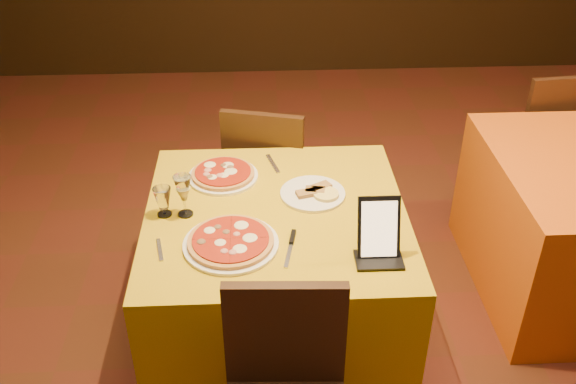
{
  "coord_description": "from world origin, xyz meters",
  "views": [
    {
      "loc": [
        -0.53,
        -2.06,
        2.29
      ],
      "look_at": [
        -0.42,
        0.14,
        0.86
      ],
      "focal_mm": 40.0,
      "sensor_mm": 36.0,
      "label": 1
    }
  ],
  "objects_px": {
    "water_glass": "(163,202)",
    "chair_main_far": "(272,174)",
    "main_table": "(277,279)",
    "wine_glass": "(184,196)",
    "pizza_far": "(223,175)",
    "tablet": "(379,228)",
    "chair_side_far": "(536,135)",
    "pizza_near": "(231,242)"
  },
  "relations": [
    {
      "from": "water_glass",
      "to": "chair_main_far",
      "type": "bearing_deg",
      "value": 59.4
    },
    {
      "from": "wine_glass",
      "to": "water_glass",
      "type": "distance_m",
      "value": 0.09
    },
    {
      "from": "chair_main_far",
      "to": "tablet",
      "type": "bearing_deg",
      "value": 123.6
    },
    {
      "from": "pizza_far",
      "to": "tablet",
      "type": "relative_size",
      "value": 1.3
    },
    {
      "from": "chair_side_far",
      "to": "water_glass",
      "type": "bearing_deg",
      "value": 23.19
    },
    {
      "from": "pizza_near",
      "to": "tablet",
      "type": "height_order",
      "value": "tablet"
    },
    {
      "from": "pizza_far",
      "to": "main_table",
      "type": "bearing_deg",
      "value": -50.76
    },
    {
      "from": "chair_main_far",
      "to": "pizza_far",
      "type": "xyz_separation_m",
      "value": [
        -0.23,
        -0.51,
        0.31
      ]
    },
    {
      "from": "pizza_near",
      "to": "pizza_far",
      "type": "bearing_deg",
      "value": 95.35
    },
    {
      "from": "chair_main_far",
      "to": "chair_side_far",
      "type": "relative_size",
      "value": 1.0
    },
    {
      "from": "pizza_far",
      "to": "water_glass",
      "type": "xyz_separation_m",
      "value": [
        -0.23,
        -0.28,
        0.05
      ]
    },
    {
      "from": "chair_main_far",
      "to": "water_glass",
      "type": "height_order",
      "value": "chair_main_far"
    },
    {
      "from": "chair_side_far",
      "to": "water_glass",
      "type": "xyz_separation_m",
      "value": [
        -2.09,
        -1.16,
        0.36
      ]
    },
    {
      "from": "pizza_far",
      "to": "wine_glass",
      "type": "bearing_deg",
      "value": -117.24
    },
    {
      "from": "main_table",
      "to": "chair_main_far",
      "type": "relative_size",
      "value": 1.21
    },
    {
      "from": "chair_main_far",
      "to": "pizza_near",
      "type": "height_order",
      "value": "chair_main_far"
    },
    {
      "from": "chair_side_far",
      "to": "main_table",
      "type": "bearing_deg",
      "value": 29.73
    },
    {
      "from": "chair_side_far",
      "to": "wine_glass",
      "type": "bearing_deg",
      "value": 24.33
    },
    {
      "from": "pizza_far",
      "to": "chair_main_far",
      "type": "bearing_deg",
      "value": 65.46
    },
    {
      "from": "main_table",
      "to": "wine_glass",
      "type": "bearing_deg",
      "value": -179.65
    },
    {
      "from": "chair_main_far",
      "to": "wine_glass",
      "type": "bearing_deg",
      "value": 78.92
    },
    {
      "from": "chair_main_far",
      "to": "wine_glass",
      "type": "height_order",
      "value": "wine_glass"
    },
    {
      "from": "chair_side_far",
      "to": "water_glass",
      "type": "height_order",
      "value": "chair_side_far"
    },
    {
      "from": "chair_side_far",
      "to": "pizza_near",
      "type": "xyz_separation_m",
      "value": [
        -1.8,
        -1.38,
        0.31
      ]
    },
    {
      "from": "chair_side_far",
      "to": "pizza_far",
      "type": "distance_m",
      "value": 2.07
    },
    {
      "from": "pizza_far",
      "to": "tablet",
      "type": "height_order",
      "value": "tablet"
    },
    {
      "from": "main_table",
      "to": "chair_main_far",
      "type": "bearing_deg",
      "value": 90.0
    },
    {
      "from": "pizza_far",
      "to": "water_glass",
      "type": "relative_size",
      "value": 2.45
    },
    {
      "from": "main_table",
      "to": "water_glass",
      "type": "distance_m",
      "value": 0.64
    },
    {
      "from": "chair_side_far",
      "to": "wine_glass",
      "type": "relative_size",
      "value": 4.79
    },
    {
      "from": "chair_side_far",
      "to": "pizza_far",
      "type": "height_order",
      "value": "chair_side_far"
    },
    {
      "from": "wine_glass",
      "to": "tablet",
      "type": "distance_m",
      "value": 0.81
    },
    {
      "from": "chair_side_far",
      "to": "wine_glass",
      "type": "distance_m",
      "value": 2.34
    },
    {
      "from": "wine_glass",
      "to": "pizza_near",
      "type": "bearing_deg",
      "value": -48.66
    },
    {
      "from": "pizza_far",
      "to": "tablet",
      "type": "distance_m",
      "value": 0.85
    },
    {
      "from": "pizza_far",
      "to": "tablet",
      "type": "bearing_deg",
      "value": -43.64
    },
    {
      "from": "chair_main_far",
      "to": "water_glass",
      "type": "xyz_separation_m",
      "value": [
        -0.47,
        -0.79,
        0.36
      ]
    },
    {
      "from": "tablet",
      "to": "pizza_far",
      "type": "bearing_deg",
      "value": 136.62
    },
    {
      "from": "chair_side_far",
      "to": "pizza_far",
      "type": "relative_size",
      "value": 2.86
    },
    {
      "from": "chair_main_far",
      "to": "chair_side_far",
      "type": "xyz_separation_m",
      "value": [
        1.62,
        0.37,
        0.0
      ]
    },
    {
      "from": "water_glass",
      "to": "chair_side_far",
      "type": "bearing_deg",
      "value": 28.98
    },
    {
      "from": "pizza_near",
      "to": "water_glass",
      "type": "distance_m",
      "value": 0.36
    }
  ]
}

